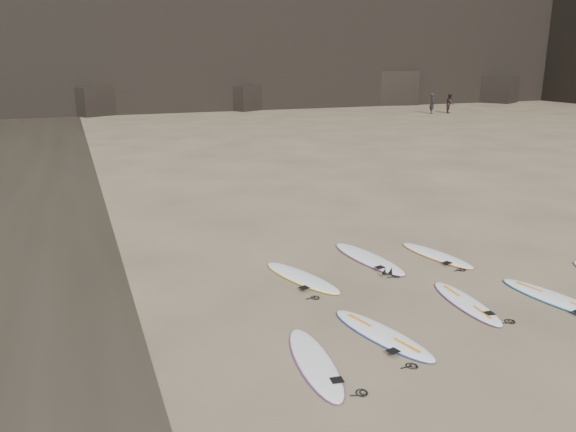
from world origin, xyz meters
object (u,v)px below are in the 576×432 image
object	(u,v)px
surfboard_2	(466,302)
surfboard_3	(556,299)
surfboard_1	(382,334)
person_a	(432,103)
surfboard_7	(436,255)
person_b	(450,104)
surfboard_6	(368,258)
surfboard_0	(315,362)
surfboard_5	(302,277)

from	to	relation	value
surfboard_2	surfboard_3	size ratio (longest dim) A/B	0.88
surfboard_1	person_a	world-z (taller)	person_a
surfboard_7	surfboard_2	bearing A→B (deg)	-125.85
surfboard_7	person_b	bearing A→B (deg)	40.60
surfboard_2	person_b	world-z (taller)	person_b
surfboard_7	person_b	size ratio (longest dim) A/B	1.33
surfboard_2	person_b	bearing A→B (deg)	58.31
surfboard_1	surfboard_2	world-z (taller)	surfboard_1
surfboard_2	surfboard_3	world-z (taller)	surfboard_3
surfboard_6	person_a	bearing A→B (deg)	44.30
surfboard_0	surfboard_6	world-z (taller)	surfboard_6
surfboard_1	surfboard_2	xyz separation A→B (m)	(2.36, 0.58, -0.00)
surfboard_3	person_b	xyz separation A→B (m)	(23.59, 35.36, 0.84)
surfboard_3	surfboard_7	size ratio (longest dim) A/B	1.11
surfboard_2	person_a	size ratio (longest dim) A/B	1.23
surfboard_2	surfboard_7	xyz separation A→B (m)	(1.17, 2.69, 0.00)
surfboard_3	surfboard_5	bearing A→B (deg)	135.09
surfboard_6	surfboard_7	bearing A→B (deg)	-21.62
surfboard_2	person_b	size ratio (longest dim) A/B	1.30
surfboard_6	surfboard_3	bearing A→B (deg)	-63.94
surfboard_5	surfboard_6	bearing A→B (deg)	-3.06
surfboard_1	surfboard_7	world-z (taller)	surfboard_1
surfboard_3	surfboard_7	bearing A→B (deg)	91.68
surfboard_1	surfboard_6	xyz separation A→B (m)	(1.76, 3.69, 0.00)
person_a	surfboard_0	bearing A→B (deg)	168.85
surfboard_3	surfboard_2	bearing A→B (deg)	153.11
surfboard_1	surfboard_6	bearing A→B (deg)	49.72
surfboard_7	person_b	distance (m)	40.31
surfboard_0	person_a	size ratio (longest dim) A/B	1.31
surfboard_0	surfboard_7	distance (m)	6.32
surfboard_0	surfboard_5	xyz separation A→B (m)	(1.25, 3.58, 0.00)
surfboard_7	person_a	size ratio (longest dim) A/B	1.26
surfboard_3	person_a	xyz separation A→B (m)	(21.75, 35.50, 0.89)
surfboard_0	surfboard_5	world-z (taller)	surfboard_5
surfboard_3	surfboard_5	distance (m)	5.52
surfboard_5	person_b	world-z (taller)	person_b
person_a	surfboard_5	bearing A→B (deg)	167.22
surfboard_1	surfboard_6	distance (m)	4.08
surfboard_7	person_a	world-z (taller)	person_a
surfboard_5	surfboard_7	world-z (taller)	surfboard_5
person_a	surfboard_1	bearing A→B (deg)	170.11
surfboard_5	surfboard_6	size ratio (longest dim) A/B	0.91
surfboard_7	surfboard_0	bearing A→B (deg)	-156.11
surfboard_0	surfboard_7	size ratio (longest dim) A/B	1.04
surfboard_6	surfboard_0	bearing A→B (deg)	-137.15
surfboard_2	surfboard_6	distance (m)	3.16
surfboard_1	person_b	bearing A→B (deg)	37.00
surfboard_0	surfboard_6	distance (m)	5.31
surfboard_0	person_a	world-z (taller)	person_a
person_b	surfboard_7	bearing A→B (deg)	-173.96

